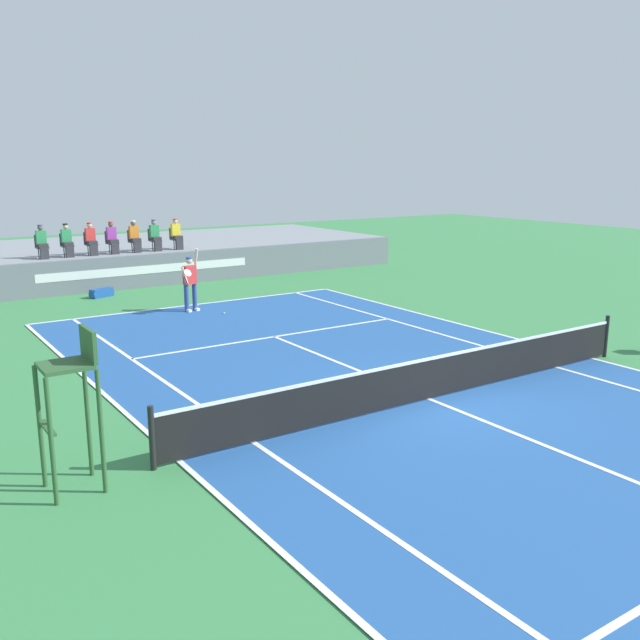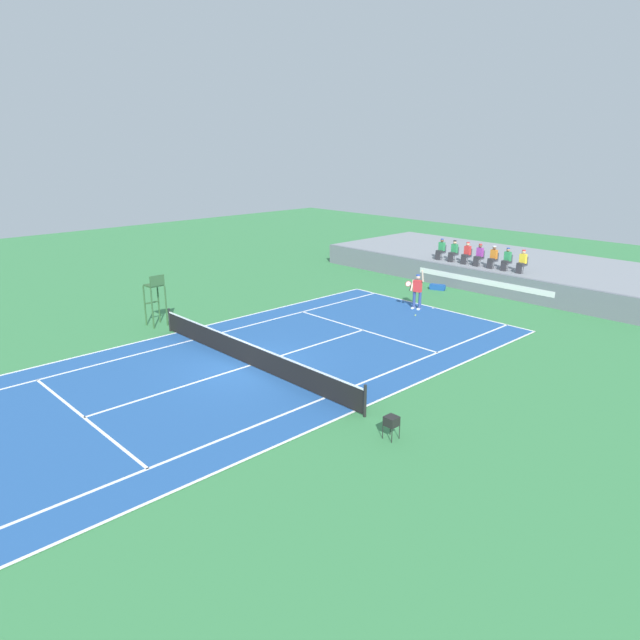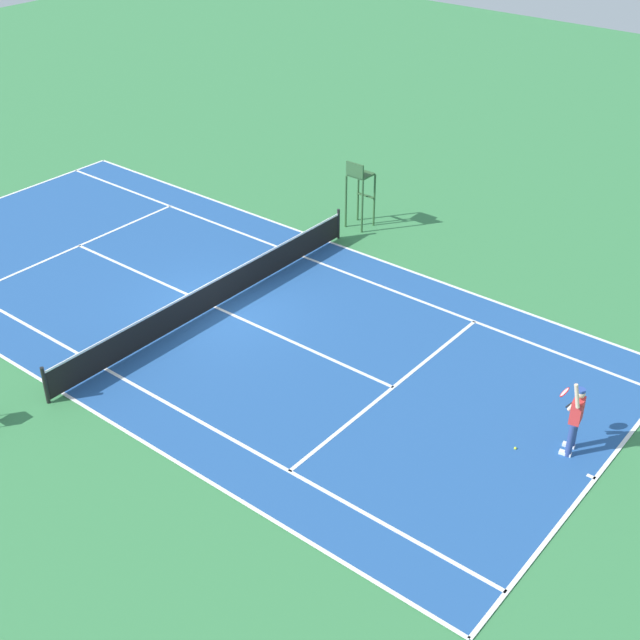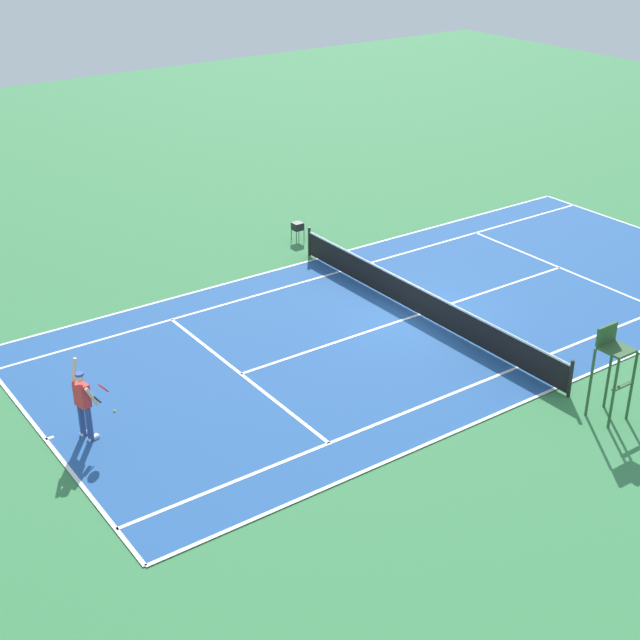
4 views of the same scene
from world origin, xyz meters
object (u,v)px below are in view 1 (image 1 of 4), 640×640
spectator_seated_1 (67,241)px  spectator_seated_4 (135,237)px  umpire_chair (72,390)px  equipment_bag (102,293)px  spectator_seated_6 (176,234)px  spectator_seated_0 (42,242)px  spectator_seated_2 (91,239)px  tennis_ball (224,313)px  spectator_seated_3 (112,238)px  tennis_player (190,282)px  spectator_seated_5 (155,236)px

spectator_seated_1 → spectator_seated_4: (2.66, 0.00, 0.00)m
spectator_seated_1 → umpire_chair: (-4.34, -17.43, -0.35)m
equipment_bag → spectator_seated_6: bearing=29.5°
spectator_seated_0 → spectator_seated_1: same height
spectator_seated_0 → spectator_seated_2: same height
umpire_chair → tennis_ball: bearing=53.9°
spectator_seated_3 → tennis_player: spectator_seated_3 is taller
spectator_seated_0 → spectator_seated_3: bearing=0.0°
spectator_seated_5 → tennis_player: 6.61m
spectator_seated_3 → spectator_seated_6: bearing=0.0°
spectator_seated_4 → spectator_seated_1: bearing=180.0°
spectator_seated_5 → tennis_player: spectator_seated_5 is taller
spectator_seated_3 → spectator_seated_5: bearing=0.0°
spectator_seated_1 → umpire_chair: spectator_seated_1 is taller
equipment_bag → tennis_player: bearing=-67.9°
spectator_seated_3 → spectator_seated_5: size_ratio=1.00×
tennis_player → spectator_seated_4: bearing=86.3°
spectator_seated_0 → spectator_seated_4: size_ratio=1.00×
spectator_seated_0 → equipment_bag: spectator_seated_0 is taller
spectator_seated_5 → tennis_ball: bearing=-94.4°
spectator_seated_2 → spectator_seated_6: same height
tennis_player → equipment_bag: size_ratio=2.18×
spectator_seated_0 → equipment_bag: bearing=-56.6°
spectator_seated_2 → tennis_player: spectator_seated_2 is taller
spectator_seated_0 → spectator_seated_3: 2.67m
spectator_seated_2 → umpire_chair: bearing=-106.8°
spectator_seated_4 → tennis_player: spectator_seated_4 is taller
spectator_seated_4 → umpire_chair: size_ratio=0.52×
spectator_seated_1 → spectator_seated_6: (4.45, 0.00, 0.00)m
spectator_seated_1 → spectator_seated_2: size_ratio=1.00×
equipment_bag → spectator_seated_1: bearing=103.7°
spectator_seated_3 → tennis_player: 6.50m
spectator_seated_0 → spectator_seated_4: (3.58, 0.00, 0.00)m
equipment_bag → spectator_seated_5: bearing=36.6°
spectator_seated_1 → umpire_chair: bearing=-104.0°
spectator_seated_2 → spectator_seated_6: 3.54m
spectator_seated_2 → spectator_seated_3: same height
tennis_ball → umpire_chair: size_ratio=0.03×
spectator_seated_0 → tennis_player: 7.21m
spectator_seated_0 → tennis_player: spectator_seated_0 is taller
spectator_seated_4 → tennis_player: bearing=-93.7°
spectator_seated_2 → tennis_player: 6.62m
tennis_player → spectator_seated_5: bearing=78.7°
tennis_ball → spectator_seated_0: bearing=117.6°
equipment_bag → tennis_ball: bearing=-65.1°
spectator_seated_3 → spectator_seated_0: bearing=180.0°
spectator_seated_5 → tennis_player: bearing=-101.3°
spectator_seated_6 → spectator_seated_5: bearing=180.0°
tennis_player → spectator_seated_2: bearing=101.7°
spectator_seated_0 → spectator_seated_6: 5.37m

